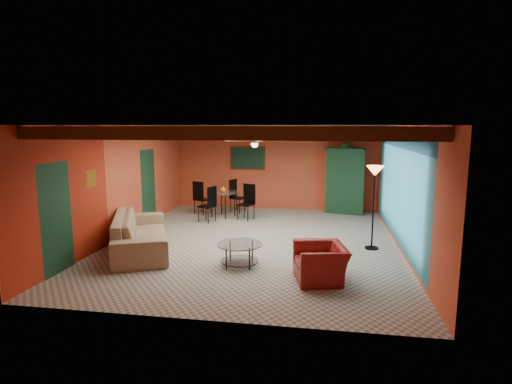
% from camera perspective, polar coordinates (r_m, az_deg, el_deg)
% --- Properties ---
extents(room, '(6.52, 8.01, 2.71)m').
position_cam_1_polar(room, '(9.44, -0.09, 7.19)').
color(room, '#9C998C').
rests_on(room, ground).
extents(sofa, '(2.09, 2.94, 0.80)m').
position_cam_1_polar(sofa, '(9.28, -15.75, -5.46)').
color(sofa, '#8B7559').
rests_on(sofa, ground).
extents(armchair, '(1.04, 1.13, 0.63)m').
position_cam_1_polar(armchair, '(7.39, 8.93, -9.67)').
color(armchair, maroon).
rests_on(armchair, ground).
extents(coffee_table, '(0.93, 0.93, 0.45)m').
position_cam_1_polar(coffee_table, '(8.04, -2.30, -8.66)').
color(coffee_table, silver).
rests_on(coffee_table, ground).
extents(dining_table, '(2.58, 2.58, 1.04)m').
position_cam_1_polar(dining_table, '(12.25, -4.57, -1.05)').
color(dining_table, silver).
rests_on(dining_table, ground).
extents(armoire, '(1.21, 0.80, 1.95)m').
position_cam_1_polar(armoire, '(13.02, 12.15, 1.43)').
color(armoire, brown).
rests_on(armoire, ground).
extents(floor_lamp, '(0.48, 0.48, 1.85)m').
position_cam_1_polar(floor_lamp, '(9.31, 15.99, -2.10)').
color(floor_lamp, black).
rests_on(floor_lamp, ground).
extents(ceiling_fan, '(1.50, 1.50, 0.44)m').
position_cam_1_polar(ceiling_fan, '(9.33, -0.20, 7.16)').
color(ceiling_fan, '#472614').
rests_on(ceiling_fan, ceiling).
extents(painting, '(1.05, 0.03, 0.65)m').
position_cam_1_polar(painting, '(13.42, -1.19, 4.75)').
color(painting, black).
rests_on(painting, wall_back).
extents(potted_plant, '(0.46, 0.42, 0.45)m').
position_cam_1_polar(potted_plant, '(12.92, 12.33, 6.71)').
color(potted_plant, '#26661E').
rests_on(potted_plant, armoire).
extents(vase, '(0.17, 0.17, 0.18)m').
position_cam_1_polar(vase, '(12.15, -4.60, 1.76)').
color(vase, orange).
rests_on(vase, dining_table).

